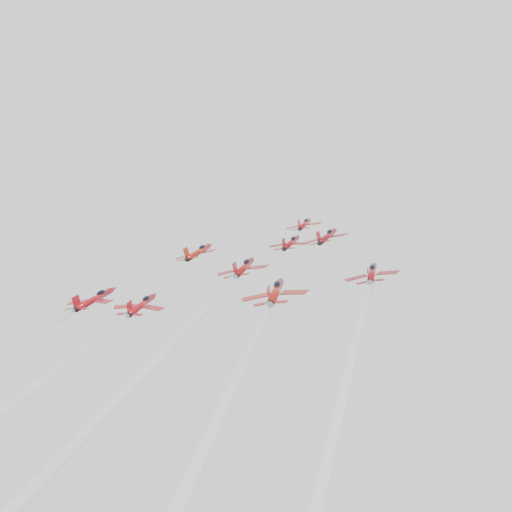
% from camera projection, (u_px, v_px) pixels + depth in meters
% --- Properties ---
extents(jet_lead, '(8.49, 10.80, 7.12)m').
position_uv_depth(jet_lead, '(305.00, 224.00, 159.35)').
color(jet_lead, '#AE1012').
extents(jet_row2_left, '(9.98, 12.69, 8.37)m').
position_uv_depth(jet_row2_left, '(199.00, 252.00, 151.40)').
color(jet_row2_left, '#AE1F10').
extents(jet_row2_center, '(8.55, 10.87, 7.17)m').
position_uv_depth(jet_row2_center, '(291.00, 242.00, 142.67)').
color(jet_row2_center, maroon).
extents(jet_row2_right, '(9.28, 11.80, 7.78)m').
position_uv_depth(jet_row2_right, '(327.00, 236.00, 142.04)').
color(jet_row2_right, maroon).
extents(jet_center, '(9.90, 92.23, 57.51)m').
position_uv_depth(jet_center, '(117.00, 379.00, 85.56)').
color(jet_center, '#A10F11').
extents(jet_rear_right, '(10.58, 98.56, 61.46)m').
position_uv_depth(jet_rear_right, '(114.00, 472.00, 62.68)').
color(jet_rear_right, '#AD1A10').
extents(jet_rear_farright, '(8.55, 79.62, 49.65)m').
position_uv_depth(jet_rear_farright, '(308.00, 391.00, 71.62)').
color(jet_rear_farright, maroon).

